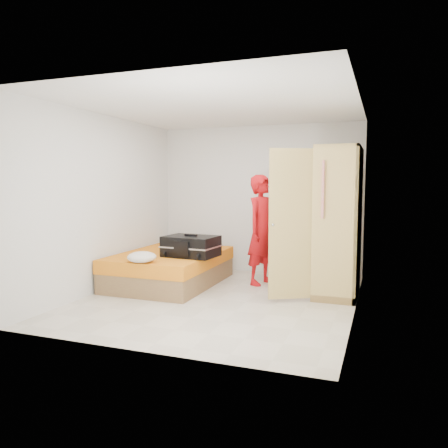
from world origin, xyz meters
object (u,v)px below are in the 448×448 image
(bed, at_px, (170,268))
(wardrobe, at_px, (335,225))
(person, at_px, (262,230))
(round_cushion, at_px, (142,257))
(suitcase, at_px, (191,246))

(bed, relative_size, wardrobe, 0.96)
(bed, xyz_separation_m, person, (1.36, 0.51, 0.61))
(round_cushion, bearing_deg, bed, 91.51)
(person, xyz_separation_m, round_cushion, (-1.34, -1.41, -0.29))
(bed, xyz_separation_m, suitcase, (0.45, -0.19, 0.40))
(wardrobe, height_order, person, wardrobe)
(bed, distance_m, person, 1.58)
(suitcase, bearing_deg, person, 42.14)
(person, bearing_deg, suitcase, 148.60)
(suitcase, bearing_deg, wardrobe, 16.52)
(suitcase, xyz_separation_m, round_cushion, (-0.42, -0.71, -0.07))
(person, distance_m, suitcase, 1.17)
(bed, bearing_deg, round_cushion, -88.49)
(bed, height_order, round_cushion, round_cushion)
(bed, height_order, suitcase, suitcase)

